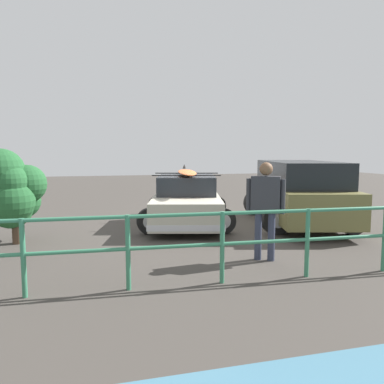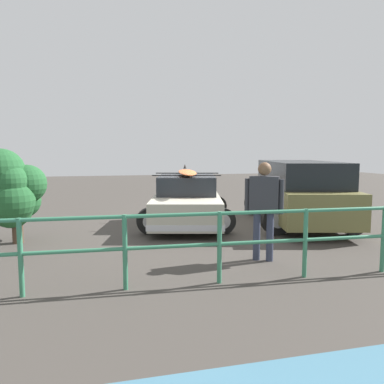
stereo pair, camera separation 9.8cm
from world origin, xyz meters
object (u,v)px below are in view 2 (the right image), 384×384
object	(u,v)px
sedan_car	(187,201)
suv_car	(299,191)
person_bystander	(264,202)
bush_near_left	(10,191)

from	to	relation	value
sedan_car	suv_car	xyz separation A→B (m)	(-3.01, 0.67, 0.26)
person_bystander	sedan_car	bearing A→B (deg)	-81.21
sedan_car	bush_near_left	bearing A→B (deg)	16.03
sedan_car	bush_near_left	size ratio (longest dim) A/B	2.11
suv_car	bush_near_left	distance (m)	7.21
bush_near_left	person_bystander	bearing A→B (deg)	152.09
suv_car	person_bystander	world-z (taller)	person_bystander
suv_car	bush_near_left	bearing A→B (deg)	4.21
bush_near_left	suv_car	bearing A→B (deg)	-175.79
person_bystander	bush_near_left	size ratio (longest dim) A/B	0.87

